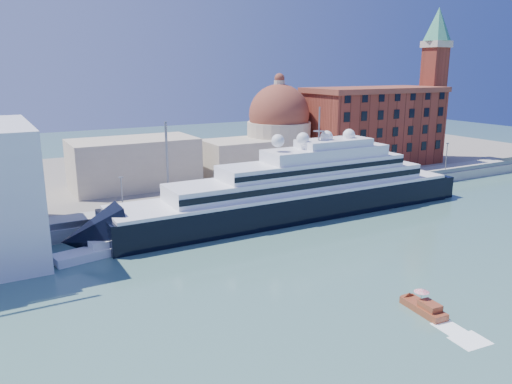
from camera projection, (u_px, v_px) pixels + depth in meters
ground at (347, 253)px, 85.21m from camera, size 400.00×400.00×0.00m
quay at (252, 201)px, 113.72m from camera, size 180.00×10.00×2.50m
land at (186, 171)px, 148.51m from camera, size 260.00×72.00×2.00m
quay_fence at (261, 198)px, 109.46m from camera, size 180.00×0.10×1.20m
superyacht at (284, 197)px, 104.38m from camera, size 89.66×12.43×26.79m
service_barge at (93, 252)px, 83.47m from camera, size 12.66×6.15×2.73m
water_taxi at (424, 307)px, 64.49m from camera, size 2.81×6.86×3.18m
warehouse at (374, 126)px, 150.53m from camera, size 43.00×19.00×23.25m
campanile at (434, 75)px, 158.26m from camera, size 8.40×8.40×47.00m
church at (230, 144)px, 134.49m from camera, size 66.00×18.00×25.50m
lamp_posts at (202, 171)px, 104.17m from camera, size 120.80×2.40×18.00m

